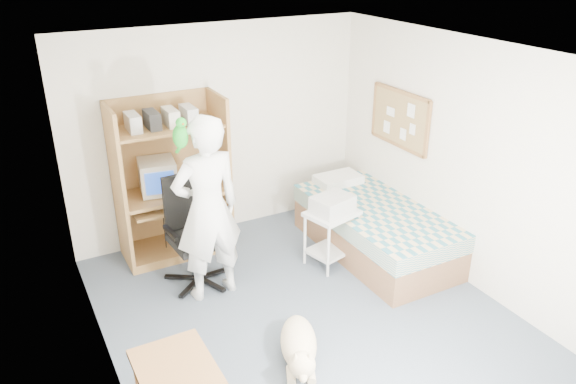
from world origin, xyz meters
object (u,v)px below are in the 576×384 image
object	(u,v)px
bed	(374,229)
office_chair	(195,245)
computer_hutch	(171,185)
person	(207,210)
dog	(299,345)
printer_cart	(332,229)

from	to	relation	value
bed	office_chair	bearing A→B (deg)	168.55
computer_hutch	person	distance (m)	1.04
office_chair	bed	bearing A→B (deg)	-15.43
person	dog	xyz separation A→B (m)	(0.28, -1.32, -0.79)
person	dog	size ratio (longest dim) A/B	2.09
computer_hutch	printer_cart	distance (m)	1.85
computer_hutch	bed	xyz separation A→B (m)	(2.00, -1.12, -0.53)
computer_hutch	dog	bearing A→B (deg)	-82.10
bed	printer_cart	world-z (taller)	bed
dog	printer_cart	xyz separation A→B (m)	(1.10, 1.24, 0.26)
office_chair	dog	xyz separation A→B (m)	(0.34, -1.63, -0.25)
computer_hutch	office_chair	world-z (taller)	computer_hutch
dog	printer_cart	size ratio (longest dim) A/B	1.44
computer_hutch	printer_cart	world-z (taller)	computer_hutch
dog	person	bearing A→B (deg)	126.89
computer_hutch	dog	xyz separation A→B (m)	(0.32, -2.34, -0.66)
dog	computer_hutch	bearing A→B (deg)	122.73
bed	computer_hutch	bearing A→B (deg)	150.71
person	dog	world-z (taller)	person
bed	printer_cart	distance (m)	0.59
dog	printer_cart	distance (m)	1.68
computer_hutch	dog	size ratio (longest dim) A/B	1.98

